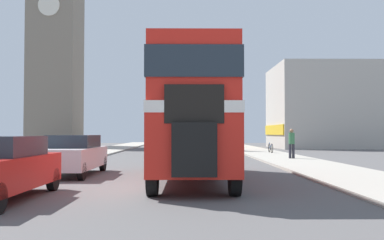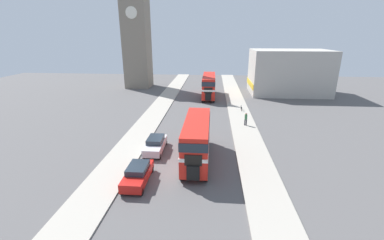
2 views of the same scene
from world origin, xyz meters
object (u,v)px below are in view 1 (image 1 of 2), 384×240
object	(u,v)px
double_decker_bus	(192,109)
pedestrian_walking	(292,142)
church_tower	(56,11)
car_parked_mid	(73,155)
bus_distant	(196,124)
bicycle_on_pavement	(271,148)

from	to	relation	value
double_decker_bus	pedestrian_walking	size ratio (longest dim) A/B	5.43
church_tower	pedestrian_walking	bearing A→B (deg)	-49.88
double_decker_bus	pedestrian_walking	world-z (taller)	double_decker_bus
car_parked_mid	pedestrian_walking	distance (m)	13.93
pedestrian_walking	double_decker_bus	bearing A→B (deg)	-119.83
bus_distant	car_parked_mid	size ratio (longest dim) A/B	2.36
bicycle_on_pavement	car_parked_mid	bearing A→B (deg)	-123.63
car_parked_mid	bicycle_on_pavement	world-z (taller)	car_parked_mid
car_parked_mid	double_decker_bus	bearing A→B (deg)	-20.46
pedestrian_walking	church_tower	bearing A→B (deg)	130.12
bicycle_on_pavement	church_tower	distance (m)	33.63
double_decker_bus	church_tower	size ratio (longest dim) A/B	0.30
bicycle_on_pavement	church_tower	size ratio (longest dim) A/B	0.05
bus_distant	car_parked_mid	xyz separation A→B (m)	(-5.26, -25.98, -1.80)
double_decker_bus	church_tower	distance (m)	42.91
bus_distant	church_tower	xyz separation A→B (m)	(-16.89, 9.43, 14.04)
bus_distant	church_tower	distance (m)	23.91
car_parked_mid	church_tower	xyz separation A→B (m)	(-11.63, 35.41, 15.84)
car_parked_mid	pedestrian_walking	size ratio (longest dim) A/B	2.60
double_decker_bus	bus_distant	world-z (taller)	bus_distant
bus_distant	pedestrian_walking	xyz separation A→B (m)	(5.43, -17.06, -1.47)
pedestrian_walking	bus_distant	bearing A→B (deg)	107.65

